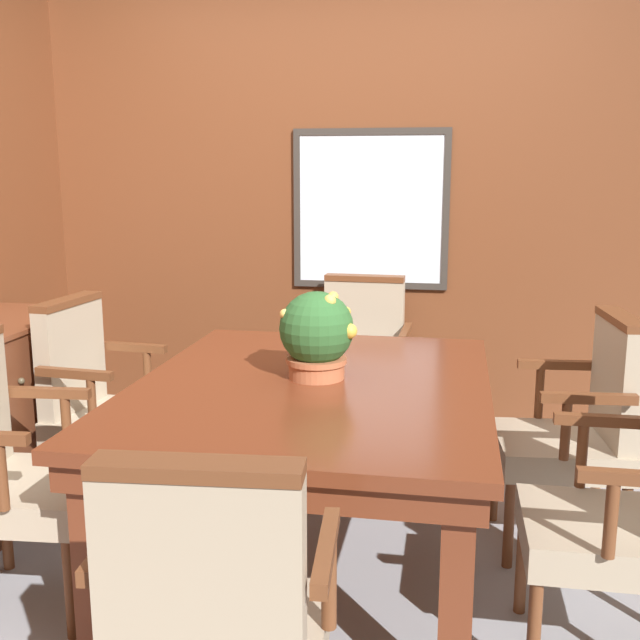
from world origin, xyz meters
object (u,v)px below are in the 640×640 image
(chair_right_far, at_px, (580,424))
(chair_head_far, at_px, (360,363))
(chair_left_far, at_px, (99,399))
(potted_plant, at_px, (317,334))
(dining_table, at_px, (313,406))
(chair_head_near, at_px, (217,629))
(chair_left_near, at_px, (7,463))
(chair_right_near, at_px, (633,504))

(chair_right_far, distance_m, chair_head_far, 1.26)
(chair_left_far, xyz_separation_m, potted_plant, (1.03, -0.29, 0.39))
(dining_table, bearing_deg, chair_left_far, 161.36)
(chair_left_far, bearing_deg, potted_plant, -101.08)
(chair_head_near, bearing_deg, chair_left_far, -60.52)
(chair_left_near, bearing_deg, chair_head_far, -38.11)
(potted_plant, bearing_deg, chair_head_near, -89.66)
(dining_table, relative_size, chair_right_near, 1.69)
(chair_head_near, height_order, chair_left_far, same)
(chair_left_near, xyz_separation_m, potted_plant, (1.00, 0.45, 0.39))
(chair_head_near, distance_m, chair_left_far, 1.83)
(chair_right_near, relative_size, chair_left_far, 1.00)
(dining_table, height_order, chair_left_near, chair_left_near)
(chair_head_far, relative_size, potted_plant, 2.95)
(chair_right_near, bearing_deg, dining_table, -108.91)
(dining_table, bearing_deg, chair_head_near, -89.43)
(chair_right_near, xyz_separation_m, chair_head_far, (-1.02, 1.52, 0.00))
(chair_head_far, distance_m, potted_plant, 1.18)
(chair_right_far, bearing_deg, potted_plant, -78.04)
(chair_left_near, bearing_deg, dining_table, -73.36)
(chair_right_near, distance_m, chair_left_near, 2.04)
(chair_head_near, relative_size, chair_left_far, 1.00)
(dining_table, height_order, chair_right_far, chair_right_far)
(chair_left_near, height_order, potted_plant, potted_plant)
(dining_table, distance_m, chair_left_far, 1.09)
(chair_left_near, height_order, chair_head_far, same)
(chair_left_far, bearing_deg, chair_right_near, -103.98)
(dining_table, xyz_separation_m, chair_left_far, (-1.02, 0.34, -0.14))
(chair_right_far, xyz_separation_m, chair_right_near, (0.05, -0.72, 0.00))
(chair_right_near, bearing_deg, chair_left_far, -109.01)
(chair_head_near, distance_m, chair_head_far, 2.34)
(dining_table, relative_size, potted_plant, 4.97)
(chair_right_far, height_order, chair_right_near, same)
(chair_right_near, height_order, chair_head_far, same)
(chair_right_far, height_order, potted_plant, potted_plant)
(chair_right_near, relative_size, chair_head_far, 1.00)
(chair_right_far, xyz_separation_m, chair_left_far, (-2.02, -0.03, 0.00))
(chair_left_near, height_order, chair_left_far, same)
(dining_table, xyz_separation_m, chair_right_far, (1.00, 0.37, -0.14))
(chair_right_far, relative_size, chair_left_far, 1.00)
(chair_head_near, bearing_deg, chair_left_near, -42.48)
(chair_right_near, distance_m, chair_left_far, 2.18)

